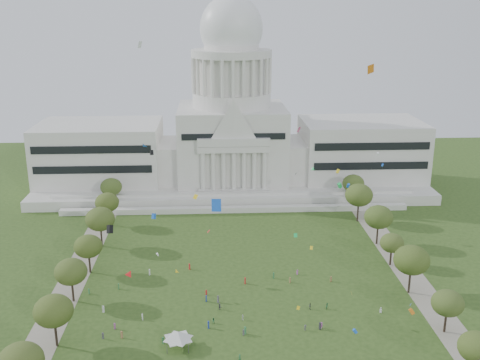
% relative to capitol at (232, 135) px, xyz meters
% --- Properties ---
extents(ground, '(400.00, 400.00, 0.00)m').
position_rel_capitol_xyz_m(ground, '(0.00, -113.59, -22.30)').
color(ground, '#2D4819').
rests_on(ground, ground).
extents(capitol, '(160.00, 64.50, 91.30)m').
position_rel_capitol_xyz_m(capitol, '(0.00, 0.00, 0.00)').
color(capitol, silver).
rests_on(capitol, ground).
extents(path_left, '(8.00, 160.00, 0.04)m').
position_rel_capitol_xyz_m(path_left, '(-48.00, -83.59, -22.28)').
color(path_left, gray).
rests_on(path_left, ground).
extents(path_right, '(8.00, 160.00, 0.04)m').
position_rel_capitol_xyz_m(path_right, '(48.00, -83.59, -22.28)').
color(path_right, gray).
rests_on(path_right, ground).
extents(row_tree_r_0, '(7.67, 7.67, 10.91)m').
position_rel_capitol_xyz_m(row_tree_r_0, '(44.94, -133.18, -14.55)').
color(row_tree_r_0, black).
rests_on(row_tree_r_0, ground).
extents(row_tree_l_1, '(8.86, 8.86, 12.59)m').
position_rel_capitol_xyz_m(row_tree_l_1, '(-44.07, -116.55, -13.34)').
color(row_tree_l_1, black).
rests_on(row_tree_l_1, ground).
extents(row_tree_r_1, '(7.58, 7.58, 10.78)m').
position_rel_capitol_xyz_m(row_tree_r_1, '(46.22, -115.34, -14.64)').
color(row_tree_r_1, black).
rests_on(row_tree_r_1, ground).
extents(row_tree_l_2, '(8.42, 8.42, 11.97)m').
position_rel_capitol_xyz_m(row_tree_l_2, '(-45.04, -96.29, -13.79)').
color(row_tree_l_2, black).
rests_on(row_tree_l_2, ground).
extents(row_tree_r_2, '(9.55, 9.55, 13.58)m').
position_rel_capitol_xyz_m(row_tree_r_2, '(44.17, -96.15, -12.64)').
color(row_tree_r_2, black).
rests_on(row_tree_r_2, ground).
extents(row_tree_l_3, '(8.12, 8.12, 11.55)m').
position_rel_capitol_xyz_m(row_tree_l_3, '(-44.09, -79.67, -14.09)').
color(row_tree_l_3, black).
rests_on(row_tree_l_3, ground).
extents(row_tree_r_3, '(7.01, 7.01, 9.98)m').
position_rel_capitol_xyz_m(row_tree_r_3, '(44.40, -79.10, -15.21)').
color(row_tree_r_3, black).
rests_on(row_tree_r_3, ground).
extents(row_tree_l_4, '(9.29, 9.29, 13.21)m').
position_rel_capitol_xyz_m(row_tree_l_4, '(-44.08, -61.17, -12.90)').
color(row_tree_l_4, black).
rests_on(row_tree_l_4, ground).
extents(row_tree_r_4, '(9.19, 9.19, 13.06)m').
position_rel_capitol_xyz_m(row_tree_r_4, '(44.76, -63.55, -13.01)').
color(row_tree_r_4, black).
rests_on(row_tree_r_4, ground).
extents(row_tree_l_5, '(8.33, 8.33, 11.85)m').
position_rel_capitol_xyz_m(row_tree_l_5, '(-45.22, -42.58, -13.88)').
color(row_tree_l_5, black).
rests_on(row_tree_l_5, ground).
extents(row_tree_r_5, '(9.82, 9.82, 13.96)m').
position_rel_capitol_xyz_m(row_tree_r_5, '(43.49, -43.40, -12.37)').
color(row_tree_r_5, black).
rests_on(row_tree_r_5, ground).
extents(row_tree_l_6, '(8.19, 8.19, 11.64)m').
position_rel_capitol_xyz_m(row_tree_l_6, '(-46.87, -24.45, -14.02)').
color(row_tree_l_6, black).
rests_on(row_tree_l_6, ground).
extents(row_tree_r_6, '(8.42, 8.42, 11.97)m').
position_rel_capitol_xyz_m(row_tree_r_6, '(45.96, -25.46, -13.79)').
color(row_tree_r_6, black).
rests_on(row_tree_r_6, ground).
extents(event_tent, '(9.08, 9.08, 4.01)m').
position_rel_capitol_xyz_m(event_tent, '(-16.44, -118.49, -19.19)').
color(event_tent, '#4C4C4C').
rests_on(event_tent, ground).
extents(person_0, '(0.90, 0.78, 1.55)m').
position_rel_capitol_xyz_m(person_0, '(33.65, -106.05, -21.52)').
color(person_0, silver).
rests_on(person_0, ground).
extents(person_2, '(0.92, 0.95, 1.69)m').
position_rel_capitol_xyz_m(person_2, '(20.54, -103.51, -21.45)').
color(person_2, '#33723F').
rests_on(person_2, ground).
extents(person_3, '(0.95, 1.15, 1.58)m').
position_rel_capitol_xyz_m(person_3, '(17.39, -112.27, -21.50)').
color(person_3, '#994C8C').
rests_on(person_3, ground).
extents(person_4, '(0.61, 0.96, 1.54)m').
position_rel_capitol_xyz_m(person_4, '(-1.26, -107.61, -21.53)').
color(person_4, silver).
rests_on(person_4, ground).
extents(person_5, '(1.15, 1.70, 1.71)m').
position_rel_capitol_xyz_m(person_5, '(-6.86, -102.39, -21.44)').
color(person_5, '#4C4C51').
rests_on(person_5, ground).
extents(person_7, '(0.87, 0.84, 1.93)m').
position_rel_capitol_xyz_m(person_7, '(-2.86, -124.59, -21.33)').
color(person_7, '#33723F').
rests_on(person_7, ground).
extents(person_8, '(0.78, 0.53, 1.50)m').
position_rel_capitol_xyz_m(person_8, '(-8.50, -108.78, -21.54)').
color(person_8, '#33723F').
rests_on(person_8, ground).
extents(person_9, '(1.06, 1.00, 1.50)m').
position_rel_capitol_xyz_m(person_9, '(13.39, -113.04, -21.55)').
color(person_9, '#4C4C51').
rests_on(person_9, ground).
extents(person_10, '(0.68, 1.09, 1.75)m').
position_rel_capitol_xyz_m(person_10, '(16.13, -103.48, -21.42)').
color(person_10, '#4C4C51').
rests_on(person_10, ground).
extents(distant_crowd, '(66.80, 38.22, 1.92)m').
position_rel_capitol_xyz_m(distant_crowd, '(-11.33, -99.47, -21.43)').
color(distant_crowd, '#994C8C').
rests_on(distant_crowd, ground).
extents(kite_swarm, '(96.17, 103.26, 61.93)m').
position_rel_capitol_xyz_m(kite_swarm, '(-0.56, -108.57, 6.16)').
color(kite_swarm, blue).
rests_on(kite_swarm, ground).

